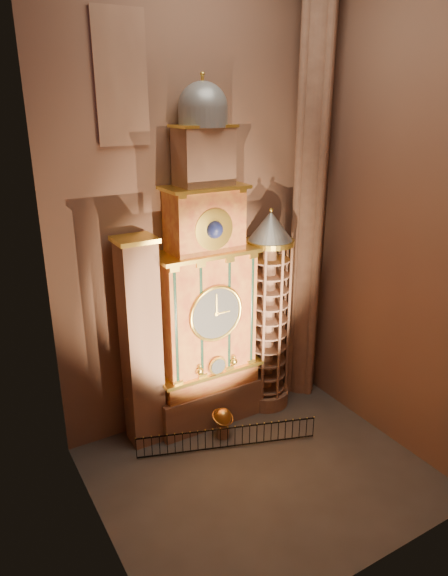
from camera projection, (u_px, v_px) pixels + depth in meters
floor at (261, 473)px, 22.95m from camera, size 14.00×14.00×0.00m
wall_back at (194, 207)px, 23.99m from camera, size 22.00×0.00×22.00m
wall_left at (82, 262)px, 15.80m from camera, size 0.00×22.00×22.00m
wall_right at (399, 214)px, 22.47m from camera, size 0.00×22.00×22.00m
astronomical_clock at (206, 299)px, 24.65m from camera, size 5.60×2.41×16.70m
portrait_tower at (141, 344)px, 23.57m from camera, size 1.80×1.60×10.20m
stair_turret at (268, 314)px, 26.59m from camera, size 2.50×2.50×10.80m
gothic_pier at (310, 198)px, 26.08m from camera, size 2.04×2.04×22.00m
stained_glass_window at (121, 78)px, 20.49m from camera, size 2.20×0.14×5.20m
celestial_globe at (223, 420)px, 25.11m from camera, size 1.37×1.33×1.58m
iron_railing at (228, 438)px, 24.39m from camera, size 8.13×2.89×1.09m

